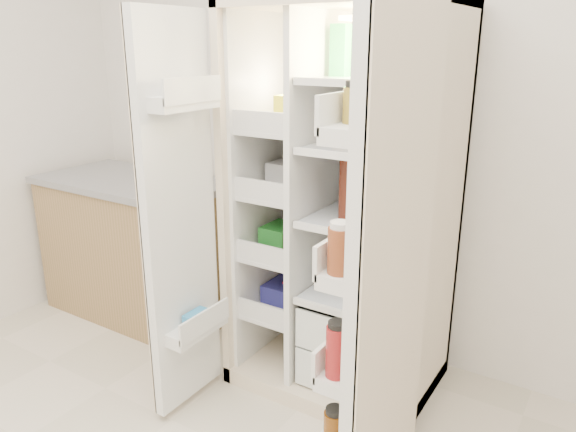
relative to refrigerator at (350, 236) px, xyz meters
The scene contains 5 objects.
wall_back 0.70m from the refrigerator, 97.00° to the left, with size 4.00×0.02×2.70m, color white.
refrigerator is the anchor object (origin of this frame).
freezer_door 0.81m from the refrigerator, 130.45° to the right, with size 0.15×0.40×1.72m.
fridge_door 0.85m from the refrigerator, 56.17° to the right, with size 0.17×0.58×1.72m.
kitchen_counter 1.43m from the refrigerator, behind, with size 1.18×0.63×0.86m.
Camera 1 is at (1.11, -0.57, 1.62)m, focal length 34.00 mm.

